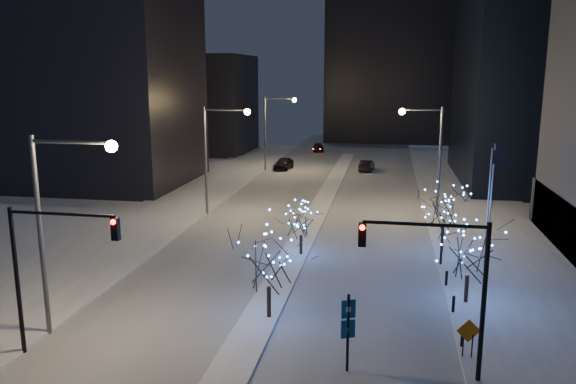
% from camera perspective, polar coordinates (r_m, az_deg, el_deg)
% --- Properties ---
extents(ground, '(160.00, 160.00, 0.00)m').
position_cam_1_polar(ground, '(25.87, -5.84, -17.75)').
color(ground, white).
rests_on(ground, ground).
extents(road, '(20.00, 130.00, 0.02)m').
position_cam_1_polar(road, '(58.35, 3.66, -0.84)').
color(road, silver).
rests_on(road, ground).
extents(median, '(2.00, 80.00, 0.15)m').
position_cam_1_polar(median, '(53.50, 3.04, -1.92)').
color(median, white).
rests_on(median, ground).
extents(east_sidewalk, '(10.00, 90.00, 0.15)m').
position_cam_1_polar(east_sidewalk, '(44.30, 21.02, -5.63)').
color(east_sidewalk, white).
rests_on(east_sidewalk, ground).
extents(west_sidewalk, '(8.00, 90.00, 0.15)m').
position_cam_1_polar(west_sidewalk, '(48.04, -15.39, -3.93)').
color(west_sidewalk, white).
rests_on(west_sidewalk, ground).
extents(filler_west_near, '(22.00, 18.00, 24.00)m').
position_cam_1_polar(filler_west_near, '(70.57, -19.30, 10.53)').
color(filler_west_near, black).
rests_on(filler_west_near, ground).
extents(filler_west_far, '(18.00, 16.00, 16.00)m').
position_cam_1_polar(filler_west_far, '(97.28, -9.35, 8.83)').
color(filler_west_far, black).
rests_on(filler_west_far, ground).
extents(horizon_block, '(24.00, 14.00, 42.00)m').
position_cam_1_polar(horizon_block, '(113.89, 10.40, 15.75)').
color(horizon_block, black).
rests_on(horizon_block, ground).
extents(street_lamp_w_near, '(4.40, 0.56, 10.00)m').
position_cam_1_polar(street_lamp_w_near, '(28.84, -22.31, -1.59)').
color(street_lamp_w_near, '#595E66').
rests_on(street_lamp_w_near, ground).
extents(street_lamp_w_mid, '(4.40, 0.56, 10.00)m').
position_cam_1_polar(street_lamp_w_mid, '(51.34, -7.29, 4.71)').
color(street_lamp_w_mid, '#595E66').
rests_on(street_lamp_w_mid, ground).
extents(street_lamp_w_far, '(4.40, 0.56, 10.00)m').
position_cam_1_polar(street_lamp_w_far, '(75.44, -1.56, 7.03)').
color(street_lamp_w_far, '#595E66').
rests_on(street_lamp_w_far, ground).
extents(street_lamp_east, '(3.90, 0.56, 10.00)m').
position_cam_1_polar(street_lamp_east, '(52.09, 14.22, 4.49)').
color(street_lamp_east, '#595E66').
rests_on(street_lamp_east, ground).
extents(traffic_signal_west, '(5.26, 0.43, 7.00)m').
position_cam_1_polar(traffic_signal_west, '(27.40, -23.38, -6.12)').
color(traffic_signal_west, black).
rests_on(traffic_signal_west, ground).
extents(traffic_signal_east, '(5.26, 0.43, 7.00)m').
position_cam_1_polar(traffic_signal_east, '(24.07, 15.74, -8.00)').
color(traffic_signal_east, black).
rests_on(traffic_signal_east, ground).
extents(flagpoles, '(1.35, 2.60, 8.00)m').
position_cam_1_polar(flagpoles, '(40.23, 19.94, -0.30)').
color(flagpoles, silver).
rests_on(flagpoles, east_sidewalk).
extents(bollards, '(0.16, 12.16, 0.90)m').
position_cam_1_polar(bollards, '(34.04, 16.11, -9.58)').
color(bollards, black).
rests_on(bollards, east_sidewalk).
extents(car_near, '(2.36, 4.95, 1.63)m').
position_cam_1_polar(car_near, '(77.36, -0.45, 2.91)').
color(car_near, black).
rests_on(car_near, ground).
extents(car_mid, '(2.06, 4.64, 1.48)m').
position_cam_1_polar(car_mid, '(76.83, 8.00, 2.68)').
color(car_mid, black).
rests_on(car_mid, ground).
extents(car_far, '(2.43, 4.63, 1.28)m').
position_cam_1_polar(car_far, '(95.95, 3.08, 4.52)').
color(car_far, black).
rests_on(car_far, ground).
extents(holiday_tree_median_near, '(5.54, 5.54, 5.29)m').
position_cam_1_polar(holiday_tree_median_near, '(29.35, -1.99, -6.62)').
color(holiday_tree_median_near, black).
rests_on(holiday_tree_median_near, median).
extents(holiday_tree_median_far, '(3.00, 3.00, 3.71)m').
position_cam_1_polar(holiday_tree_median_far, '(39.89, 1.34, -2.96)').
color(holiday_tree_median_far, black).
rests_on(holiday_tree_median_far, median).
extents(holiday_tree_plaza_near, '(5.41, 5.41, 4.91)m').
position_cam_1_polar(holiday_tree_plaza_near, '(32.89, 17.92, -5.60)').
color(holiday_tree_plaza_near, black).
rests_on(holiday_tree_plaza_near, east_sidewalk).
extents(holiday_tree_plaza_far, '(4.63, 4.63, 5.01)m').
position_cam_1_polar(holiday_tree_plaza_far, '(41.71, 15.56, -1.49)').
color(holiday_tree_plaza_far, black).
rests_on(holiday_tree_plaza_far, east_sidewalk).
extents(wayfinding_sign, '(0.61, 0.34, 3.58)m').
position_cam_1_polar(wayfinding_sign, '(24.96, 6.12, -13.25)').
color(wayfinding_sign, black).
rests_on(wayfinding_sign, ground).
extents(construction_sign, '(1.10, 0.23, 1.83)m').
position_cam_1_polar(construction_sign, '(27.38, 17.85, -13.60)').
color(construction_sign, black).
rests_on(construction_sign, east_sidewalk).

